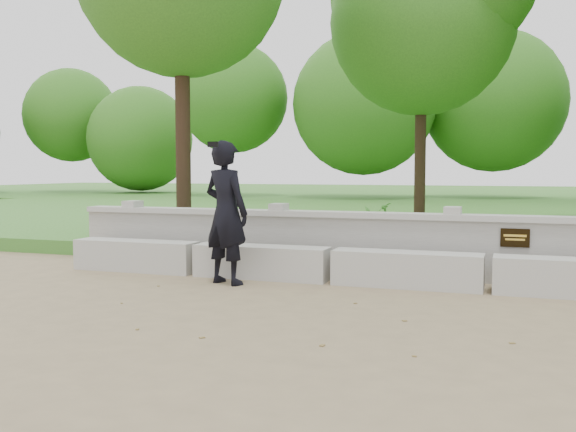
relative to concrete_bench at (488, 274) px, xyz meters
name	(u,v)px	position (x,y,z in m)	size (l,w,h in m)	color
ground	(481,328)	(0.00, -1.90, -0.22)	(80.00, 80.00, 0.00)	#8B7855
lawn	(503,215)	(0.00, 12.10, -0.10)	(40.00, 22.00, 0.25)	#34651D
concrete_bench	(488,274)	(0.00, 0.00, 0.00)	(11.90, 0.45, 0.45)	#B3B0A9
parapet_wall	(491,248)	(0.00, 0.70, 0.24)	(12.50, 0.35, 0.90)	#A8A59F
man_main	(226,213)	(-3.27, -0.57, 0.71)	(0.79, 0.73, 1.88)	black
tree_center	(422,9)	(-1.64, 5.83, 4.66)	(3.90, 3.90, 6.59)	#382619
shrub_a	(370,226)	(-1.93, 2.10, 0.35)	(0.34, 0.23, 0.65)	#3A7C2A
shrub_b	(421,236)	(-1.01, 1.40, 0.29)	(0.29, 0.23, 0.52)	#3A7C2A
shrub_d	(385,218)	(-2.10, 4.30, 0.33)	(0.34, 0.30, 0.61)	#3A7C2A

